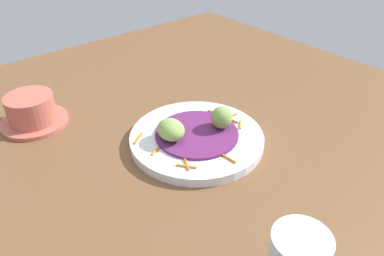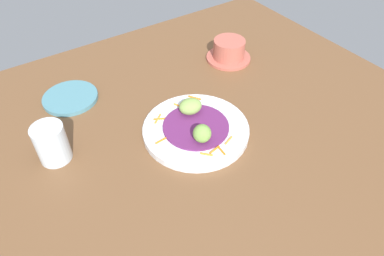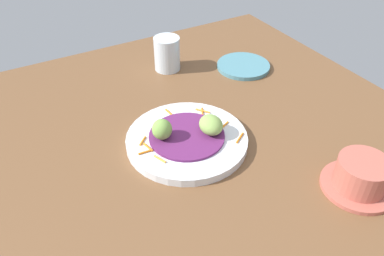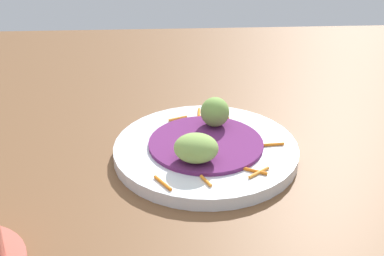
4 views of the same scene
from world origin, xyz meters
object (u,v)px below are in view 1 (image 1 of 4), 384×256
(guac_scoop_center, at_px, (171,130))
(terracotta_bowl, at_px, (32,111))
(main_plate, at_px, (197,138))
(guac_scoop_left, at_px, (222,117))

(guac_scoop_center, xyz_separation_m, terracotta_bowl, (-0.24, -0.16, -0.01))
(main_plate, height_order, guac_scoop_center, guac_scoop_center)
(main_plate, bearing_deg, terracotta_bowl, -141.42)
(guac_scoop_center, relative_size, terracotta_bowl, 0.42)
(main_plate, height_order, guac_scoop_left, guac_scoop_left)
(main_plate, relative_size, guac_scoop_left, 5.89)
(guac_scoop_left, height_order, terracotta_bowl, guac_scoop_left)
(guac_scoop_center, bearing_deg, main_plate, 71.16)
(guac_scoop_center, distance_m, terracotta_bowl, 0.29)
(guac_scoop_left, height_order, guac_scoop_center, guac_scoop_left)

